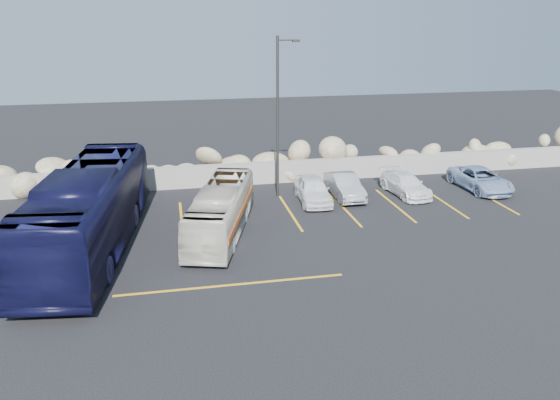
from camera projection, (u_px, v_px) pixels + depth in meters
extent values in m
plane|color=black|center=(261.00, 285.00, 18.96)|extent=(90.00, 90.00, 0.00)
cube|color=gray|center=(224.00, 175.00, 29.91)|extent=(60.00, 0.40, 1.20)
cube|color=gold|center=(182.00, 220.00, 24.98)|extent=(0.12, 5.00, 0.01)
cube|color=gold|center=(290.00, 212.00, 25.95)|extent=(0.12, 5.00, 0.01)
cube|color=gold|center=(344.00, 209.00, 26.46)|extent=(0.12, 5.00, 0.01)
cube|color=gold|center=(395.00, 205.00, 26.96)|extent=(0.12, 5.00, 0.01)
cube|color=gold|center=(443.00, 202.00, 27.45)|extent=(0.12, 5.00, 0.01)
cube|color=gold|center=(490.00, 198.00, 27.95)|extent=(0.12, 5.00, 0.01)
cube|color=gold|center=(232.00, 285.00, 18.96)|extent=(8.00, 0.12, 0.01)
cylinder|color=#312E2B|center=(278.00, 120.00, 26.97)|extent=(0.14, 0.14, 8.00)
cylinder|color=#312E2B|center=(287.00, 40.00, 25.84)|extent=(0.90, 0.08, 0.08)
cube|color=#312E2B|center=(296.00, 41.00, 25.94)|extent=(0.35, 0.18, 0.12)
imported|color=silver|center=(221.00, 210.00, 23.13)|extent=(3.81, 7.73, 2.10)
imported|color=black|center=(89.00, 210.00, 21.41)|extent=(4.19, 12.06, 3.29)
imported|color=white|center=(313.00, 190.00, 27.26)|extent=(1.71, 3.79, 1.26)
imported|color=#A1A2A5|center=(344.00, 186.00, 27.98)|extent=(1.26, 3.63, 1.19)
imported|color=white|center=(405.00, 185.00, 28.42)|extent=(1.84, 3.82, 1.07)
imported|color=#8AA2C4|center=(481.00, 179.00, 29.19)|extent=(2.10, 4.25, 1.16)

